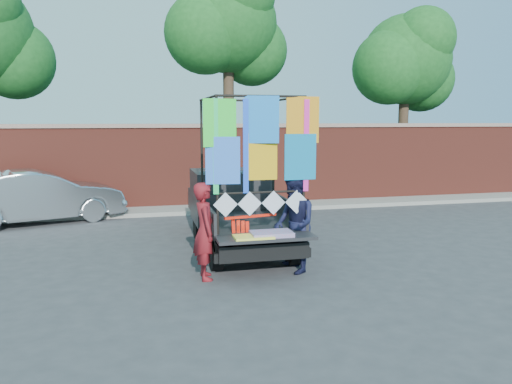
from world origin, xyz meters
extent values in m
plane|color=#38383A|center=(0.00, 0.00, 0.00)|extent=(90.00, 90.00, 0.00)
cube|color=maroon|center=(0.00, 7.00, 1.25)|extent=(30.00, 0.35, 2.50)
cube|color=gray|center=(0.00, 7.00, 2.55)|extent=(30.00, 0.45, 0.12)
cube|color=gray|center=(0.00, 6.30, 0.06)|extent=(30.00, 1.20, 0.12)
sphere|color=#164F1B|center=(-5.60, 8.60, 4.55)|extent=(2.40, 2.40, 2.40)
cylinder|color=#38281C|center=(1.00, 8.20, 2.73)|extent=(0.36, 0.36, 5.46)
sphere|color=#164F1B|center=(1.00, 8.20, 5.85)|extent=(3.20, 3.20, 3.20)
sphere|color=#164F1B|center=(1.90, 8.60, 5.07)|extent=(2.40, 2.40, 2.40)
sphere|color=#164F1B|center=(0.20, 7.90, 5.46)|extent=(2.60, 2.60, 2.60)
cylinder|color=#38281C|center=(7.50, 8.20, 2.27)|extent=(0.36, 0.36, 4.55)
sphere|color=#164F1B|center=(7.50, 8.20, 4.88)|extent=(3.20, 3.20, 3.20)
sphere|color=#164F1B|center=(8.40, 8.60, 4.23)|extent=(2.40, 2.40, 2.40)
sphere|color=#164F1B|center=(6.70, 7.90, 4.55)|extent=(2.60, 2.60, 2.60)
sphere|color=#164F1B|center=(7.80, 7.60, 5.52)|extent=(2.20, 2.20, 2.20)
cylinder|color=black|center=(-0.72, 2.82, 0.31)|extent=(0.21, 0.62, 0.62)
cylinder|color=black|center=(-0.72, 0.29, 0.31)|extent=(0.21, 0.62, 0.62)
cylinder|color=black|center=(0.74, 2.82, 0.31)|extent=(0.21, 0.62, 0.62)
cylinder|color=black|center=(0.74, 0.29, 0.31)|extent=(0.21, 0.62, 0.62)
cube|color=black|center=(0.01, 1.51, 0.47)|extent=(1.59, 3.94, 0.28)
cube|color=black|center=(0.01, 0.80, 0.73)|extent=(1.69, 2.16, 0.09)
cube|color=black|center=(-0.81, 0.80, 0.94)|extent=(0.06, 2.16, 0.42)
cube|color=black|center=(0.84, 0.80, 0.94)|extent=(0.06, 2.16, 0.42)
cube|color=black|center=(0.01, 1.86, 0.94)|extent=(1.69, 0.06, 0.42)
cube|color=black|center=(0.01, 2.77, 0.98)|extent=(1.69, 1.50, 1.17)
cube|color=#8C9EAD|center=(0.01, 2.35, 1.36)|extent=(1.50, 0.06, 0.52)
cube|color=#8C9EAD|center=(0.01, 3.48, 1.17)|extent=(1.50, 0.09, 0.66)
cube|color=black|center=(0.01, 3.80, 0.75)|extent=(1.64, 0.84, 0.52)
cube|color=black|center=(0.01, -0.51, 0.75)|extent=(1.69, 0.52, 0.06)
cube|color=black|center=(0.01, -0.29, 0.39)|extent=(1.73, 0.14, 0.17)
cylinder|color=black|center=(-0.76, -0.18, 1.95)|extent=(0.05, 0.05, 2.34)
cylinder|color=black|center=(-0.76, 1.79, 1.95)|extent=(0.05, 0.05, 2.34)
cylinder|color=black|center=(0.78, -0.18, 1.95)|extent=(0.05, 0.05, 2.34)
cylinder|color=black|center=(0.78, 1.79, 1.95)|extent=(0.05, 0.05, 2.34)
cylinder|color=black|center=(0.01, -0.18, 3.12)|extent=(1.59, 0.04, 0.04)
cylinder|color=black|center=(0.01, 1.79, 3.12)|extent=(1.59, 0.04, 0.04)
cylinder|color=black|center=(-0.76, 0.80, 3.12)|extent=(0.04, 2.02, 0.04)
cylinder|color=black|center=(0.78, 0.80, 3.12)|extent=(0.04, 2.02, 0.04)
cylinder|color=black|center=(0.01, -0.18, 1.48)|extent=(1.59, 0.04, 0.04)
cube|color=#29ED38|center=(-0.69, -0.20, 2.70)|extent=(0.58, 0.01, 0.80)
cube|color=blue|center=(0.01, -0.24, 2.70)|extent=(0.58, 0.01, 0.80)
cube|color=orange|center=(0.71, -0.20, 2.70)|extent=(0.58, 0.01, 0.80)
cube|color=blue|center=(-0.69, -0.24, 2.09)|extent=(0.58, 0.01, 0.80)
cube|color=gold|center=(0.01, -0.20, 2.09)|extent=(0.58, 0.01, 0.80)
cube|color=#0C79AF|center=(0.71, -0.24, 2.09)|extent=(0.58, 0.01, 0.80)
cube|color=#1BDA62|center=(-0.79, -0.22, 2.28)|extent=(0.09, 0.01, 1.59)
cube|color=#FF2AA5|center=(0.81, -0.22, 2.28)|extent=(0.09, 0.01, 1.59)
cube|color=blue|center=(-0.27, -0.22, 2.28)|extent=(0.09, 0.01, 1.59)
cube|color=silver|center=(-0.63, -0.21, 1.29)|extent=(0.42, 0.01, 0.42)
cube|color=silver|center=(-0.20, -0.21, 1.29)|extent=(0.42, 0.01, 0.42)
cube|color=silver|center=(0.22, -0.21, 1.29)|extent=(0.42, 0.01, 0.42)
cube|color=silver|center=(0.65, -0.21, 1.29)|extent=(0.42, 0.01, 0.42)
cube|color=#FB376B|center=(0.10, -0.51, 0.82)|extent=(0.70, 0.42, 0.08)
cube|color=#FFF950|center=(-0.22, -0.58, 0.80)|extent=(0.66, 0.38, 0.04)
imported|color=#B9BDC1|center=(-4.61, 5.62, 0.71)|extent=(4.53, 2.73, 1.41)
imported|color=maroon|center=(-0.97, -0.14, 0.84)|extent=(0.41, 0.62, 1.68)
imported|color=#141734|center=(0.64, -0.12, 0.88)|extent=(0.69, 0.87, 1.76)
cube|color=#FD220D|center=(-0.17, -0.13, 1.06)|extent=(0.96, 0.22, 0.04)
cube|color=#FD220D|center=(-0.47, -0.15, 0.75)|extent=(0.06, 0.02, 0.56)
cube|color=#FD220D|center=(-0.39, -0.15, 0.73)|extent=(0.06, 0.02, 0.56)
cube|color=#FD220D|center=(-0.31, -0.15, 0.71)|extent=(0.06, 0.02, 0.56)
cube|color=#FD220D|center=(-0.23, -0.15, 0.69)|extent=(0.06, 0.02, 0.56)
camera|label=1|loc=(-2.09, -8.46, 2.73)|focal=35.00mm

